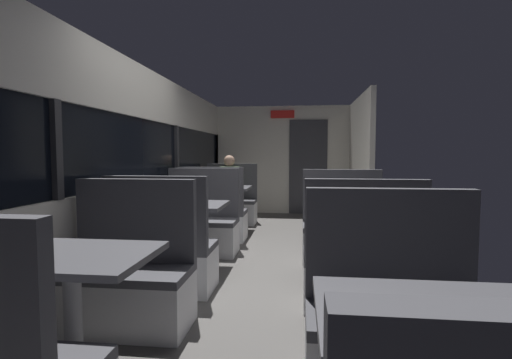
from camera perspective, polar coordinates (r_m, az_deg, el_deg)
ground_plane at (r=4.30m, az=1.19°, el=-13.80°), size 3.30×9.20×0.02m
carriage_window_panel_left at (r=4.48m, az=-17.62°, el=1.29°), size 0.09×8.48×2.30m
carriage_end_bulkhead at (r=8.28m, az=4.35°, el=2.83°), size 2.90×0.11×2.30m
carriage_aisle_panel_right at (r=7.16m, az=15.18°, el=2.62°), size 0.08×2.40×2.30m
dining_table_near_window at (r=2.45m, az=-25.74°, el=-12.10°), size 0.90×0.70×0.74m
bench_near_window_facing_entry at (r=3.13m, az=-18.49°, el=-14.36°), size 0.95×0.50×1.10m
dining_table_mid_window at (r=4.36m, az=-10.57°, el=-4.83°), size 0.90×0.70×0.74m
bench_mid_window_facing_end at (r=3.78m, az=-13.70°, el=-11.09°), size 0.95×0.50×1.10m
bench_mid_window_facing_entry at (r=5.08m, az=-8.18°, el=-7.13°), size 0.95×0.50×1.10m
dining_table_far_window at (r=6.41m, az=-4.95°, el=-1.97°), size 0.90×0.70×0.74m
bench_far_window_facing_end at (r=5.78m, az=-6.32°, el=-5.76°), size 0.95×0.50×1.10m
bench_far_window_facing_entry at (r=7.13m, az=-3.81°, el=-3.89°), size 0.95×0.50×1.10m
dining_table_front_aisle at (r=1.62m, az=26.09°, el=-20.60°), size 0.90×0.70×0.74m
bench_front_aisle_facing_entry at (r=2.36m, az=19.79°, el=-20.66°), size 0.95×0.50×1.10m
dining_table_rear_aisle at (r=4.01m, az=13.90°, el=-5.67°), size 0.90×0.70×0.74m
bench_rear_aisle_facing_end at (r=3.40m, az=15.34°, el=-12.82°), size 0.95×0.50×1.10m
bench_rear_aisle_facing_entry at (r=4.75m, az=12.76°, el=-7.97°), size 0.95×0.50×1.10m
seated_passenger at (r=7.04m, az=-3.92°, el=-2.28°), size 0.47×0.55×1.26m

